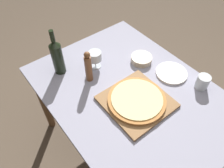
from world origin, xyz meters
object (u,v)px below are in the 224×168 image
Objects in this scene: wine_bottle at (57,56)px; pepper_mill at (88,67)px; pizza at (137,99)px; small_bowl at (141,59)px; wine_glass at (95,57)px.

pepper_mill is at bearing -58.53° from wine_bottle.
wine_bottle is at bearing 113.73° from pizza.
pepper_mill reaches higher than small_bowl.
pizza is at bearing -88.43° from wine_glass.
small_bowl is (0.27, 0.25, -0.01)m from pizza.
small_bowl is (0.29, -0.16, -0.07)m from wine_glass.
wine_glass reaches higher than pizza.
pizza is 0.58m from wine_bottle.
wine_bottle reaches higher than pizza.
wine_glass is at bearing 91.57° from pizza.
wine_bottle is (-0.23, 0.52, 0.10)m from pizza.
pepper_mill reaches higher than wine_glass.
pizza is 0.37m from small_bowl.
pizza is at bearing -66.27° from wine_bottle.
pepper_mill is 1.85× the size of wine_glass.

